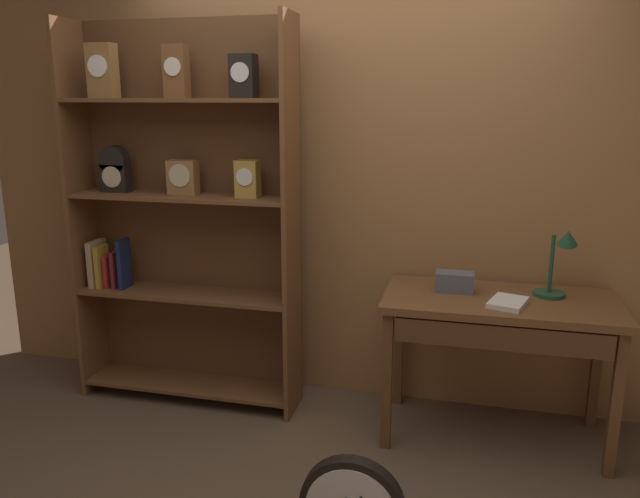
# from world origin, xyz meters

# --- Properties ---
(back_wood_panel) EXTENTS (4.80, 0.05, 2.60)m
(back_wood_panel) POSITION_xyz_m (0.00, 1.31, 1.30)
(back_wood_panel) COLOR #9E6B3D
(back_wood_panel) RESTS_ON ground
(bookshelf) EXTENTS (1.32, 0.30, 2.21)m
(bookshelf) POSITION_xyz_m (-0.95, 1.01, 1.14)
(bookshelf) COLOR brown
(bookshelf) RESTS_ON ground
(workbench) EXTENTS (1.18, 0.60, 0.78)m
(workbench) POSITION_xyz_m (0.85, 0.93, 0.68)
(workbench) COLOR brown
(workbench) RESTS_ON ground
(desk_lamp) EXTENTS (0.19, 0.19, 0.38)m
(desk_lamp) POSITION_xyz_m (1.12, 1.02, 0.97)
(desk_lamp) COLOR #1E472D
(desk_lamp) RESTS_ON workbench
(toolbox_small) EXTENTS (0.20, 0.11, 0.10)m
(toolbox_small) POSITION_xyz_m (0.61, 1.01, 0.83)
(toolbox_small) COLOR #595960
(toolbox_small) RESTS_ON workbench
(open_repair_manual) EXTENTS (0.22, 0.26, 0.02)m
(open_repair_manual) POSITION_xyz_m (0.88, 0.85, 0.80)
(open_repair_manual) COLOR silver
(open_repair_manual) RESTS_ON workbench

